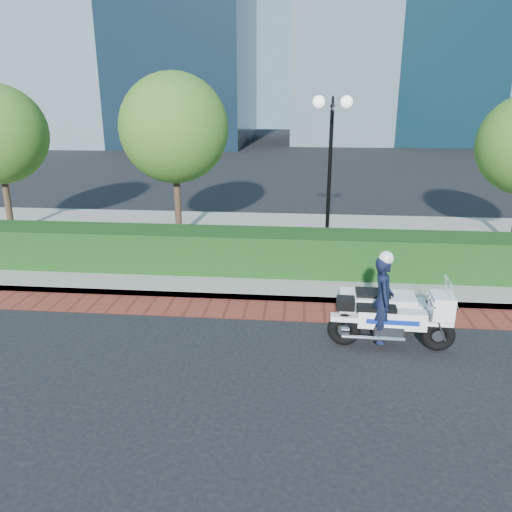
{
  "coord_description": "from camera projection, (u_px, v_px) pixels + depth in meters",
  "views": [
    {
      "loc": [
        0.32,
        -8.21,
        4.37
      ],
      "look_at": [
        -0.67,
        2.14,
        1.0
      ],
      "focal_mm": 35.0,
      "sensor_mm": 36.0,
      "label": 1
    }
  ],
  "objects": [
    {
      "name": "hedge_main",
      "position": [
        289.0,
        252.0,
        12.36
      ],
      "size": [
        18.0,
        1.2,
        1.0
      ],
      "primitive_type": "cube",
      "color": "black",
      "rests_on": "sidewalk"
    },
    {
      "name": "tree_b",
      "position": [
        174.0,
        128.0,
        14.57
      ],
      "size": [
        3.2,
        3.2,
        4.89
      ],
      "color": "#332319",
      "rests_on": "sidewalk"
    },
    {
      "name": "police_motorcycle",
      "position": [
        385.0,
        308.0,
        9.18
      ],
      "size": [
        2.26,
        1.6,
        1.83
      ],
      "rotation": [
        0.0,
        0.0,
        -0.04
      ],
      "color": "black",
      "rests_on": "ground"
    },
    {
      "name": "sidewalk",
      "position": [
        291.0,
        246.0,
        14.81
      ],
      "size": [
        60.0,
        8.0,
        0.15
      ],
      "primitive_type": "cube",
      "color": "gray",
      "rests_on": "ground"
    },
    {
      "name": "brick_strip",
      "position": [
        285.0,
        311.0,
        10.58
      ],
      "size": [
        60.0,
        1.0,
        0.01
      ],
      "primitive_type": "cube",
      "color": "maroon",
      "rests_on": "ground"
    },
    {
      "name": "ground",
      "position": [
        281.0,
        345.0,
        9.16
      ],
      "size": [
        120.0,
        120.0,
        0.0
      ],
      "primitive_type": "plane",
      "color": "black",
      "rests_on": "ground"
    },
    {
      "name": "lamppost",
      "position": [
        330.0,
        151.0,
        13.08
      ],
      "size": [
        1.02,
        0.7,
        4.21
      ],
      "color": "black",
      "rests_on": "sidewalk"
    }
  ]
}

